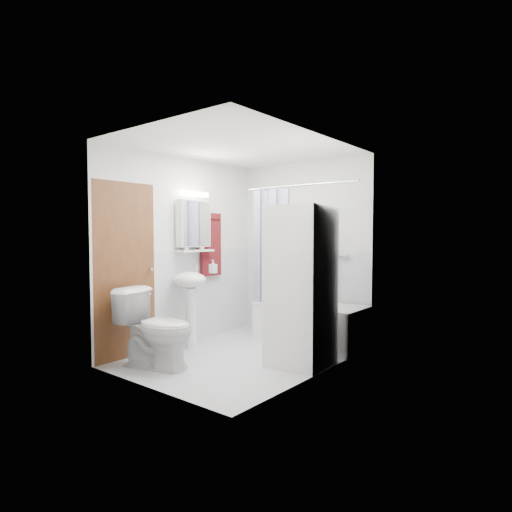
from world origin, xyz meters
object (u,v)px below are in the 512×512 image
Objects in this scene: sink at (190,292)px; toilet at (156,329)px; bathtub at (310,323)px; washer_dryer at (300,286)px.

toilet is at bearing -68.92° from sink.
toilet is (0.29, -0.75, -0.29)m from sink.
washer_dryer is at bearing -65.95° from bathtub.
sink is 0.86m from toilet.
sink is at bearing -172.53° from washer_dryer.
washer_dryer reaches higher than toilet.
bathtub is at bearing -39.37° from toilet.
toilet reaches higher than bathtub.
washer_dryer is (0.33, -0.74, 0.57)m from bathtub.
sink is 1.24× the size of toilet.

